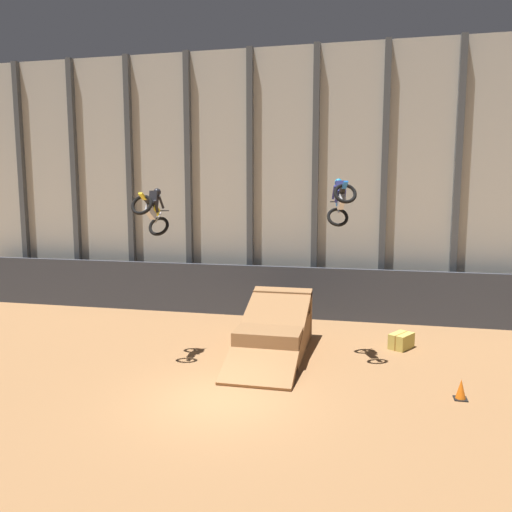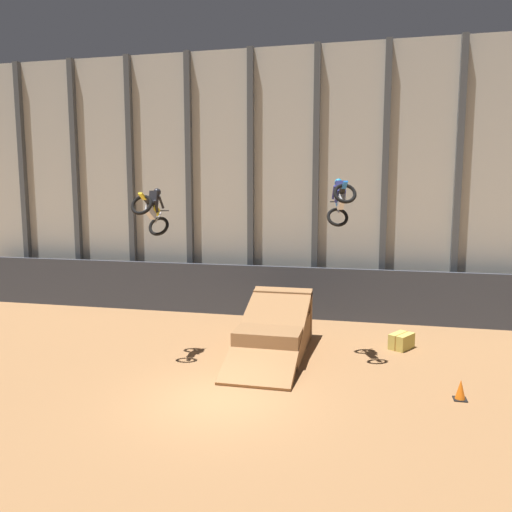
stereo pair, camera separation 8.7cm
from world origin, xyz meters
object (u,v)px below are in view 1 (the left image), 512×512
at_px(rider_bike_left_air, 152,210).
at_px(traffic_cone_near_ramp, 461,390).
at_px(rider_bike_right_air, 341,200).
at_px(hay_bale_trackside, 401,341).
at_px(dirt_ramp, 275,331).

distance_m(rider_bike_left_air, traffic_cone_near_ramp, 10.86).
bearing_deg(rider_bike_left_air, rider_bike_right_air, 13.22).
xyz_separation_m(traffic_cone_near_ramp, hay_bale_trackside, (-1.31, 4.31, -0.00)).
bearing_deg(rider_bike_right_air, hay_bale_trackside, 25.03).
relative_size(dirt_ramp, rider_bike_left_air, 3.31).
distance_m(traffic_cone_near_ramp, hay_bale_trackside, 4.50).
bearing_deg(dirt_ramp, rider_bike_right_air, -17.22).
relative_size(rider_bike_right_air, traffic_cone_near_ramp, 3.10).
relative_size(dirt_ramp, hay_bale_trackside, 5.19).
relative_size(traffic_cone_near_ramp, hay_bale_trackside, 0.54).
height_order(rider_bike_right_air, traffic_cone_near_ramp, rider_bike_right_air).
bearing_deg(dirt_ramp, traffic_cone_near_ramp, -28.93).
height_order(rider_bike_right_air, hay_bale_trackside, rider_bike_right_air).
distance_m(rider_bike_left_air, hay_bale_trackside, 10.08).
xyz_separation_m(rider_bike_right_air, hay_bale_trackside, (2.22, 1.80, -5.17)).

